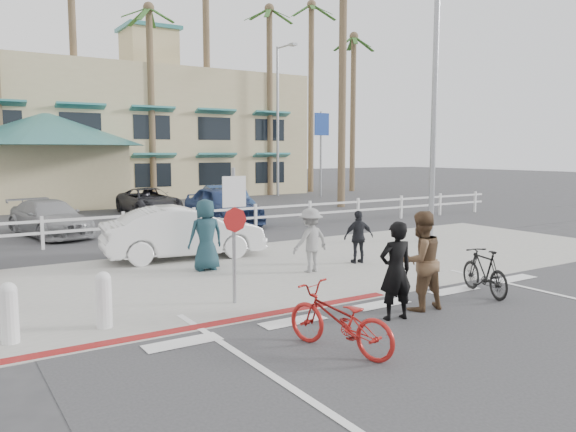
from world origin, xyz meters
TOP-DOWN VIEW (x-y plane):
  - ground at (0.00, 0.00)m, footprint 140.00×140.00m
  - bike_path at (0.00, -2.00)m, footprint 12.00×16.00m
  - sidewalk_plaza at (0.00, 4.50)m, footprint 22.00×7.00m
  - cross_street at (0.00, 8.50)m, footprint 40.00×5.00m
  - parking_lot at (0.00, 18.00)m, footprint 50.00×16.00m
  - curb_red at (-3.00, 1.20)m, footprint 7.00×0.25m
  - rail_fence at (0.50, 10.50)m, footprint 29.40×0.16m
  - building at (2.00, 31.00)m, footprint 28.00×16.00m
  - sign_post at (-2.30, 2.20)m, footprint 0.50×0.10m
  - bollard_0 at (-4.80, 2.00)m, footprint 0.26×0.26m
  - bollard_1 at (-6.20, 2.00)m, footprint 0.26×0.26m
  - streetlight_0 at (6.50, 5.50)m, footprint 0.60×2.00m
  - streetlight_1 at (12.00, 24.00)m, footprint 0.60×2.00m
  - info_sign at (14.00, 22.00)m, footprint 1.20×0.16m
  - palm_4 at (0.00, 26.00)m, footprint 4.00×4.00m
  - palm_5 at (4.00, 25.00)m, footprint 4.00×4.00m
  - palm_6 at (8.00, 26.00)m, footprint 4.00×4.00m
  - palm_7 at (12.00, 25.00)m, footprint 4.00×4.00m
  - palm_8 at (16.00, 26.00)m, footprint 4.00×4.00m
  - palm_9 at (19.00, 25.00)m, footprint 4.00×4.00m
  - palm_11 at (11.00, 16.00)m, footprint 4.00×4.00m
  - bike_red at (-2.22, -0.96)m, footprint 1.12×1.95m
  - rider_red at (-0.43, -0.22)m, footprint 0.69×0.52m
  - bike_black at (2.28, 0.07)m, footprint 0.93×1.64m
  - rider_black at (0.38, -0.01)m, footprint 0.95×0.77m
  - pedestrian_a at (0.52, 3.72)m, footprint 1.05×0.67m
  - pedestrian_child at (2.18, 3.93)m, footprint 0.87×0.54m
  - pedestrian_b at (-1.52, 5.25)m, footprint 0.88×0.60m
  - car_white_sedan at (-1.36, 7.03)m, footprint 4.46×2.01m
  - lot_car_1 at (-3.72, 13.29)m, footprint 2.56×4.51m
  - lot_car_2 at (2.65, 12.88)m, footprint 1.86×4.54m
  - lot_car_3 at (3.50, 14.29)m, footprint 2.54×4.63m
  - lot_car_5 at (1.39, 18.09)m, footprint 2.10×4.38m

SIDE VIEW (x-z plane):
  - ground at x=0.00m, z-range 0.00..0.00m
  - parking_lot at x=0.00m, z-range 0.00..0.01m
  - bike_path at x=0.00m, z-range 0.00..0.01m
  - cross_street at x=0.00m, z-range 0.00..0.01m
  - sidewalk_plaza at x=0.00m, z-range 0.00..0.01m
  - curb_red at x=-3.00m, z-range 0.00..0.02m
  - bike_black at x=2.28m, z-range 0.00..0.95m
  - bollard_0 at x=-4.80m, z-range 0.00..0.95m
  - bollard_1 at x=-6.20m, z-range 0.00..0.95m
  - bike_red at x=-2.22m, z-range 0.00..0.97m
  - rail_fence at x=0.50m, z-range 0.00..1.00m
  - lot_car_5 at x=1.39m, z-range 0.00..1.20m
  - lot_car_1 at x=-3.72m, z-range 0.00..1.23m
  - pedestrian_child at x=2.18m, z-range 0.00..1.38m
  - car_white_sedan at x=-1.36m, z-range 0.00..1.42m
  - lot_car_3 at x=3.50m, z-range 0.00..1.45m
  - lot_car_2 at x=2.65m, z-range 0.00..1.54m
  - pedestrian_a at x=0.52m, z-range 0.00..1.55m
  - rider_red at x=-0.43m, z-range 0.00..1.72m
  - pedestrian_b at x=-1.52m, z-range 0.00..1.76m
  - rider_black at x=0.38m, z-range 0.00..1.83m
  - sign_post at x=-2.30m, z-range 0.00..2.90m
  - info_sign at x=14.00m, z-range 0.00..5.60m
  - streetlight_0 at x=6.50m, z-range 0.00..9.00m
  - streetlight_1 at x=12.00m, z-range 0.00..9.50m
  - building at x=2.00m, z-range 0.00..11.30m
  - palm_5 at x=4.00m, z-range 0.00..13.00m
  - palm_9 at x=19.00m, z-range 0.00..13.00m
  - palm_7 at x=12.00m, z-range 0.00..14.00m
  - palm_11 at x=11.00m, z-range 0.00..14.00m
  - palm_4 at x=0.00m, z-range 0.00..15.00m
  - palm_8 at x=16.00m, z-range 0.00..15.00m
  - palm_6 at x=8.00m, z-range 0.00..17.00m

